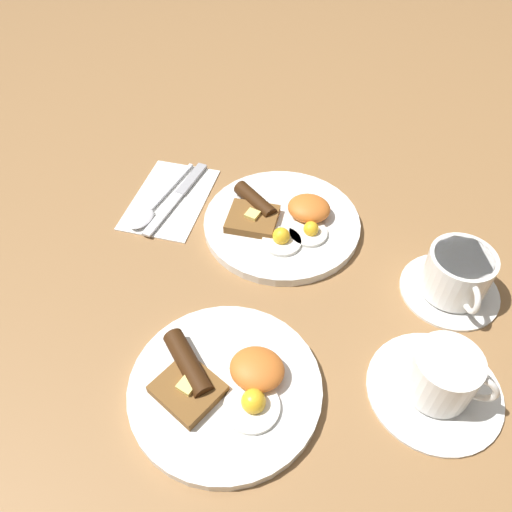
{
  "coord_description": "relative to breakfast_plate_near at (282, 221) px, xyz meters",
  "views": [
    {
      "loc": [
        -0.14,
        0.57,
        0.58
      ],
      "look_at": [
        0.01,
        0.1,
        0.03
      ],
      "focal_mm": 35.0,
      "sensor_mm": 36.0,
      "label": 1
    }
  ],
  "objects": [
    {
      "name": "spoon",
      "position": [
        0.22,
        0.04,
        -0.0
      ],
      "size": [
        0.05,
        0.19,
        0.01
      ],
      "rotation": [
        0.0,
        0.0,
        1.43
      ],
      "color": "silver",
      "rests_on": "napkin"
    },
    {
      "name": "breakfast_plate_far",
      "position": [
        -0.01,
        0.3,
        0.0
      ],
      "size": [
        0.24,
        0.24,
        0.05
      ],
      "color": "white",
      "rests_on": "ground_plane"
    },
    {
      "name": "teacup_near",
      "position": [
        -0.27,
        0.06,
        0.02
      ],
      "size": [
        0.14,
        0.14,
        0.08
      ],
      "color": "white",
      "rests_on": "ground_plane"
    },
    {
      "name": "breakfast_plate_near",
      "position": [
        0.0,
        0.0,
        0.0
      ],
      "size": [
        0.25,
        0.25,
        0.05
      ],
      "color": "white",
      "rests_on": "ground_plane"
    },
    {
      "name": "teacup_far",
      "position": [
        -0.26,
        0.23,
        0.02
      ],
      "size": [
        0.17,
        0.17,
        0.08
      ],
      "color": "white",
      "rests_on": "ground_plane"
    },
    {
      "name": "napkin",
      "position": [
        0.2,
        -0.01,
        -0.01
      ],
      "size": [
        0.13,
        0.2,
        0.01
      ],
      "primitive_type": "cube",
      "rotation": [
        0.0,
        0.0,
        0.05
      ],
      "color": "white",
      "rests_on": "ground_plane"
    },
    {
      "name": "ground_plane",
      "position": [
        0.0,
        -0.0,
        -0.01
      ],
      "size": [
        3.0,
        3.0,
        0.0
      ],
      "primitive_type": "plane",
      "color": "olive"
    },
    {
      "name": "knife",
      "position": [
        0.19,
        -0.02,
        -0.01
      ],
      "size": [
        0.04,
        0.2,
        0.01
      ],
      "rotation": [
        0.0,
        0.0,
        1.47
      ],
      "color": "silver",
      "rests_on": "napkin"
    }
  ]
}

